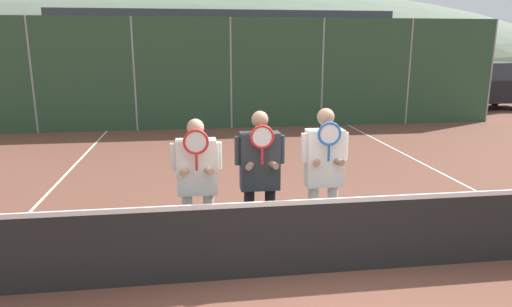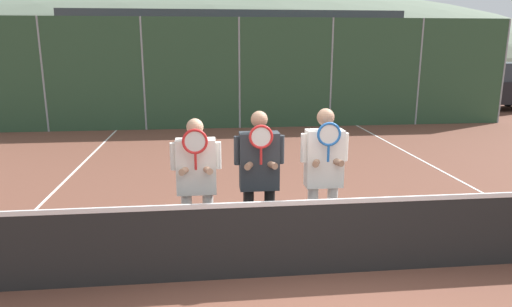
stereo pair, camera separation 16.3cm
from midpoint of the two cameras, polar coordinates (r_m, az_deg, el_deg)
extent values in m
plane|color=brown|center=(5.45, 6.71, -14.83)|extent=(120.00, 120.00, 0.00)
ellipsoid|color=slate|center=(63.75, -5.39, 11.15)|extent=(99.39, 55.22, 19.33)
cube|color=#9EA3A8|center=(21.98, -2.72, 11.46)|extent=(13.66, 5.00, 3.58)
cube|color=#3D4247|center=(22.00, -2.78, 16.59)|extent=(14.16, 5.50, 0.36)
cylinder|color=gray|center=(14.94, -24.81, 8.87)|extent=(0.06, 0.06, 3.37)
cylinder|color=gray|center=(14.30, -13.58, 9.57)|extent=(0.06, 0.06, 3.37)
cylinder|color=gray|center=(14.23, -1.75, 9.92)|extent=(0.06, 0.06, 3.37)
cylinder|color=gray|center=(14.75, 9.72, 9.86)|extent=(0.06, 0.06, 3.37)
cylinder|color=gray|center=(15.79, 20.03, 9.48)|extent=(0.06, 0.06, 3.37)
cylinder|color=gray|center=(17.26, 28.81, 8.92)|extent=(0.06, 0.06, 3.37)
cube|color=#2D4C33|center=(14.23, -1.75, 9.92)|extent=(17.40, 0.02, 3.37)
cube|color=black|center=(5.26, 6.84, -10.72)|extent=(10.05, 0.02, 0.86)
cube|color=white|center=(5.09, 6.98, -6.10)|extent=(10.05, 0.03, 0.06)
cube|color=white|center=(8.51, -24.36, -5.33)|extent=(0.05, 16.00, 0.01)
cube|color=white|center=(9.47, 25.48, -3.60)|extent=(0.05, 16.00, 0.01)
cylinder|color=white|center=(5.69, -7.75, -8.92)|extent=(0.13, 0.13, 0.84)
cylinder|color=white|center=(5.69, -5.13, -8.86)|extent=(0.13, 0.13, 0.84)
cube|color=white|center=(5.45, -6.65, -1.60)|extent=(0.47, 0.22, 0.66)
sphere|color=tan|center=(5.35, -6.78, 3.32)|extent=(0.20, 0.20, 0.20)
cylinder|color=white|center=(5.43, -9.42, -0.36)|extent=(0.08, 0.08, 0.32)
cylinder|color=white|center=(5.42, -3.94, -0.22)|extent=(0.08, 0.08, 0.32)
cylinder|color=tan|center=(5.37, -7.89, -2.02)|extent=(0.16, 0.27, 0.08)
cylinder|color=tan|center=(5.37, -5.39, -1.95)|extent=(0.16, 0.27, 0.08)
cylinder|color=red|center=(5.25, -6.68, -0.98)|extent=(0.03, 0.03, 0.20)
torus|color=red|center=(5.19, -6.75, 1.49)|extent=(0.30, 0.03, 0.30)
cylinder|color=silver|center=(5.19, -6.75, 1.49)|extent=(0.24, 0.00, 0.24)
cylinder|color=black|center=(5.67, -0.09, -8.68)|extent=(0.13, 0.13, 0.88)
cylinder|color=black|center=(5.70, 2.52, -8.57)|extent=(0.13, 0.13, 0.88)
cube|color=#282D33|center=(5.43, 1.26, -0.95)|extent=(0.47, 0.22, 0.69)
sphere|color=#997056|center=(5.33, 1.29, 4.28)|extent=(0.20, 0.20, 0.20)
cylinder|color=#282D33|center=(5.37, -1.48, 0.38)|extent=(0.08, 0.08, 0.34)
cylinder|color=#282D33|center=(5.44, 3.98, 0.51)|extent=(0.08, 0.08, 0.34)
cylinder|color=#997056|center=(5.34, 0.14, -1.38)|extent=(0.16, 0.27, 0.08)
cylinder|color=#997056|center=(5.37, 2.63, -1.30)|extent=(0.16, 0.27, 0.08)
cylinder|color=red|center=(5.23, 1.53, -0.32)|extent=(0.03, 0.03, 0.20)
torus|color=red|center=(5.18, 1.54, 2.09)|extent=(0.28, 0.03, 0.28)
cylinder|color=silver|center=(5.18, 1.54, 2.09)|extent=(0.23, 0.00, 0.23)
cylinder|color=white|center=(5.79, 7.85, -8.26)|extent=(0.13, 0.13, 0.88)
cylinder|color=white|center=(5.86, 10.22, -8.11)|extent=(0.13, 0.13, 0.88)
cube|color=white|center=(5.58, 9.34, -0.61)|extent=(0.45, 0.22, 0.70)
sphere|color=#997056|center=(5.48, 9.54, 4.50)|extent=(0.21, 0.21, 0.21)
cylinder|color=white|center=(5.49, 6.88, 0.71)|extent=(0.08, 0.08, 0.34)
cylinder|color=white|center=(5.62, 11.85, 0.83)|extent=(0.08, 0.08, 0.34)
cylinder|color=#997056|center=(5.47, 8.45, -1.02)|extent=(0.16, 0.27, 0.08)
cylinder|color=#997056|center=(5.53, 10.71, -0.95)|extent=(0.16, 0.27, 0.08)
cylinder|color=#1E5BAD|center=(5.39, 9.89, 0.01)|extent=(0.03, 0.03, 0.20)
torus|color=#1E5BAD|center=(5.34, 9.99, 2.38)|extent=(0.29, 0.03, 0.29)
cylinder|color=silver|center=(5.34, 9.99, 2.38)|extent=(0.23, 0.00, 0.23)
cube|color=maroon|center=(17.68, -16.46, 6.89)|extent=(4.44, 1.89, 0.81)
cube|color=#2D3842|center=(17.62, -16.62, 9.26)|extent=(2.44, 1.74, 0.66)
cylinder|color=black|center=(16.58, -12.00, 5.34)|extent=(0.60, 0.16, 0.60)
cylinder|color=black|center=(18.49, -11.44, 6.18)|extent=(0.60, 0.16, 0.60)
cylinder|color=black|center=(17.11, -21.70, 4.92)|extent=(0.60, 0.16, 0.60)
cylinder|color=black|center=(18.97, -20.20, 5.80)|extent=(0.60, 0.16, 0.60)
cube|color=#285638|center=(17.84, -0.08, 7.57)|extent=(4.54, 1.86, 0.85)
cube|color=#2D3842|center=(17.78, -0.08, 10.05)|extent=(2.49, 1.71, 0.70)
cylinder|color=black|center=(17.19, 5.18, 5.85)|extent=(0.60, 0.16, 0.60)
cylinder|color=black|center=(19.03, 4.05, 6.62)|extent=(0.60, 0.16, 0.60)
cylinder|color=black|center=(16.85, -4.74, 5.71)|extent=(0.60, 0.16, 0.60)
cylinder|color=black|center=(18.73, -4.92, 6.49)|extent=(0.60, 0.16, 0.60)
cube|color=#285638|center=(18.73, 15.11, 7.24)|extent=(4.15, 1.78, 0.75)
cube|color=#2D3842|center=(18.68, 15.24, 9.32)|extent=(2.28, 1.63, 0.62)
cylinder|color=black|center=(18.49, 19.97, 5.64)|extent=(0.60, 0.16, 0.60)
cylinder|color=black|center=(20.12, 17.72, 6.39)|extent=(0.60, 0.16, 0.60)
cylinder|color=black|center=(17.47, 11.97, 5.74)|extent=(0.60, 0.16, 0.60)
cylinder|color=black|center=(19.19, 10.29, 6.49)|extent=(0.60, 0.16, 0.60)
cube|color=black|center=(20.76, 27.63, 6.89)|extent=(4.24, 1.75, 0.86)
cube|color=#2D3842|center=(20.70, 27.87, 9.03)|extent=(2.33, 1.61, 0.70)
cylinder|color=black|center=(22.31, 29.21, 5.96)|extent=(0.60, 0.16, 0.60)
cylinder|color=black|center=(19.31, 25.53, 5.44)|extent=(0.60, 0.16, 0.60)
cylinder|color=black|center=(20.84, 22.98, 6.19)|extent=(0.60, 0.16, 0.60)
camera|label=1|loc=(0.08, -89.17, 0.20)|focal=32.00mm
camera|label=2|loc=(0.08, 90.83, -0.20)|focal=32.00mm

